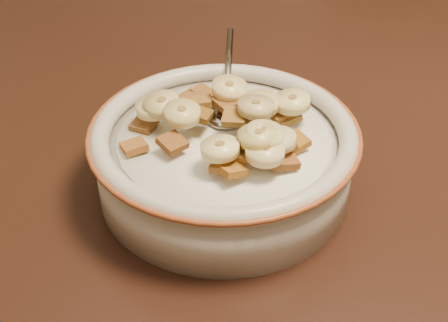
% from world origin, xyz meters
% --- Properties ---
extents(chair, '(0.53, 0.53, 1.04)m').
position_xyz_m(chair, '(-0.12, 0.73, 0.52)').
color(chair, black).
rests_on(chair, floor).
extents(cereal_bowl, '(0.22, 0.22, 0.05)m').
position_xyz_m(cereal_bowl, '(-0.25, -0.10, 0.78)').
color(cereal_bowl, beige).
rests_on(cereal_bowl, table).
extents(milk, '(0.19, 0.19, 0.00)m').
position_xyz_m(milk, '(-0.25, -0.10, 0.80)').
color(milk, white).
rests_on(milk, cereal_bowl).
extents(spoon, '(0.05, 0.06, 0.01)m').
position_xyz_m(spoon, '(-0.26, -0.06, 0.81)').
color(spoon, '#9C9C9C').
rests_on(spoon, cereal_bowl).
extents(cereal_square_0, '(0.02, 0.02, 0.01)m').
position_xyz_m(cereal_square_0, '(-0.29, -0.08, 0.82)').
color(cereal_square_0, brown).
rests_on(cereal_square_0, milk).
extents(cereal_square_1, '(0.03, 0.03, 0.01)m').
position_xyz_m(cereal_square_1, '(-0.32, -0.14, 0.81)').
color(cereal_square_1, '#9D561D').
rests_on(cereal_square_1, milk).
extents(cereal_square_2, '(0.03, 0.03, 0.01)m').
position_xyz_m(cereal_square_2, '(-0.19, -0.12, 0.81)').
color(cereal_square_2, brown).
rests_on(cereal_square_2, milk).
extents(cereal_square_3, '(0.02, 0.03, 0.01)m').
position_xyz_m(cereal_square_3, '(-0.23, -0.09, 0.82)').
color(cereal_square_3, brown).
rests_on(cereal_square_3, milk).
extents(cereal_square_4, '(0.02, 0.02, 0.01)m').
position_xyz_m(cereal_square_4, '(-0.21, -0.11, 0.82)').
color(cereal_square_4, brown).
rests_on(cereal_square_4, milk).
extents(cereal_square_5, '(0.02, 0.02, 0.01)m').
position_xyz_m(cereal_square_5, '(-0.20, -0.13, 0.81)').
color(cereal_square_5, brown).
rests_on(cereal_square_5, milk).
extents(cereal_square_6, '(0.03, 0.03, 0.01)m').
position_xyz_m(cereal_square_6, '(-0.22, -0.12, 0.82)').
color(cereal_square_6, brown).
rests_on(cereal_square_6, milk).
extents(cereal_square_7, '(0.03, 0.03, 0.01)m').
position_xyz_m(cereal_square_7, '(-0.21, -0.06, 0.82)').
color(cereal_square_7, '#925B1D').
rests_on(cereal_square_7, milk).
extents(cereal_square_8, '(0.03, 0.03, 0.01)m').
position_xyz_m(cereal_square_8, '(-0.20, -0.11, 0.82)').
color(cereal_square_8, brown).
rests_on(cereal_square_8, milk).
extents(cereal_square_9, '(0.02, 0.02, 0.01)m').
position_xyz_m(cereal_square_9, '(-0.24, -0.10, 0.83)').
color(cereal_square_9, brown).
rests_on(cereal_square_9, milk).
extents(cereal_square_10, '(0.02, 0.02, 0.01)m').
position_xyz_m(cereal_square_10, '(-0.32, -0.11, 0.81)').
color(cereal_square_10, '#986433').
rests_on(cereal_square_10, milk).
extents(cereal_square_11, '(0.03, 0.03, 0.01)m').
position_xyz_m(cereal_square_11, '(-0.29, -0.13, 0.82)').
color(cereal_square_11, brown).
rests_on(cereal_square_11, milk).
extents(cereal_square_12, '(0.03, 0.03, 0.01)m').
position_xyz_m(cereal_square_12, '(-0.23, -0.15, 0.82)').
color(cereal_square_12, brown).
rests_on(cereal_square_12, milk).
extents(cereal_square_13, '(0.02, 0.02, 0.01)m').
position_xyz_m(cereal_square_13, '(-0.26, -0.06, 0.82)').
color(cereal_square_13, brown).
rests_on(cereal_square_13, milk).
extents(cereal_square_14, '(0.03, 0.03, 0.01)m').
position_xyz_m(cereal_square_14, '(-0.21, -0.06, 0.81)').
color(cereal_square_14, olive).
rests_on(cereal_square_14, milk).
extents(cereal_square_15, '(0.03, 0.03, 0.01)m').
position_xyz_m(cereal_square_15, '(-0.26, -0.07, 0.82)').
color(cereal_square_15, brown).
rests_on(cereal_square_15, milk).
extents(cereal_square_16, '(0.02, 0.02, 0.01)m').
position_xyz_m(cereal_square_16, '(-0.28, -0.10, 0.82)').
color(cereal_square_16, brown).
rests_on(cereal_square_16, milk).
extents(cereal_square_17, '(0.03, 0.03, 0.01)m').
position_xyz_m(cereal_square_17, '(-0.27, -0.02, 0.81)').
color(cereal_square_17, brown).
rests_on(cereal_square_17, milk).
extents(cereal_square_18, '(0.03, 0.03, 0.01)m').
position_xyz_m(cereal_square_18, '(-0.28, -0.08, 0.82)').
color(cereal_square_18, '#8B5F1E').
rests_on(cereal_square_18, milk).
extents(cereal_square_19, '(0.02, 0.02, 0.01)m').
position_xyz_m(cereal_square_19, '(-0.24, -0.15, 0.81)').
color(cereal_square_19, '#955520').
rests_on(cereal_square_19, milk).
extents(cereal_square_20, '(0.03, 0.03, 0.01)m').
position_xyz_m(cereal_square_20, '(-0.19, -0.10, 0.81)').
color(cereal_square_20, '#8B5E19').
rests_on(cereal_square_20, milk).
extents(cereal_square_21, '(0.03, 0.03, 0.01)m').
position_xyz_m(cereal_square_21, '(-0.30, -0.06, 0.81)').
color(cereal_square_21, brown).
rests_on(cereal_square_21, milk).
extents(cereal_square_22, '(0.02, 0.02, 0.01)m').
position_xyz_m(cereal_square_22, '(-0.29, -0.04, 0.81)').
color(cereal_square_22, brown).
rests_on(cereal_square_22, milk).
extents(cereal_square_23, '(0.02, 0.02, 0.01)m').
position_xyz_m(cereal_square_23, '(-0.23, -0.13, 0.82)').
color(cereal_square_23, '#99601D').
rests_on(cereal_square_23, milk).
extents(banana_slice_0, '(0.04, 0.04, 0.01)m').
position_xyz_m(banana_slice_0, '(-0.24, -0.14, 0.83)').
color(banana_slice_0, '#FDE78A').
rests_on(banana_slice_0, milk).
extents(banana_slice_1, '(0.04, 0.04, 0.01)m').
position_xyz_m(banana_slice_1, '(-0.32, -0.10, 0.82)').
color(banana_slice_1, '#EFE192').
rests_on(banana_slice_1, milk).
extents(banana_slice_2, '(0.04, 0.04, 0.01)m').
position_xyz_m(banana_slice_2, '(-0.31, -0.10, 0.83)').
color(banana_slice_2, '#D3C886').
rests_on(banana_slice_2, milk).
extents(banana_slice_3, '(0.04, 0.04, 0.01)m').
position_xyz_m(banana_slice_3, '(-0.23, -0.07, 0.83)').
color(banana_slice_3, tan).
rests_on(banana_slice_3, milk).
extents(banana_slice_4, '(0.04, 0.04, 0.01)m').
position_xyz_m(banana_slice_4, '(-0.23, -0.09, 0.84)').
color(banana_slice_4, tan).
rests_on(banana_slice_4, milk).
extents(banana_slice_5, '(0.04, 0.04, 0.01)m').
position_xyz_m(banana_slice_5, '(-0.22, -0.13, 0.83)').
color(banana_slice_5, tan).
rests_on(banana_slice_5, milk).
extents(banana_slice_6, '(0.04, 0.04, 0.01)m').
position_xyz_m(banana_slice_6, '(-0.29, -0.11, 0.83)').
color(banana_slice_6, '#E9CB70').
rests_on(banana_slice_6, milk).
extents(banana_slice_7, '(0.04, 0.04, 0.01)m').
position_xyz_m(banana_slice_7, '(-0.26, -0.06, 0.83)').
color(banana_slice_7, '#FFE89B').
rests_on(banana_slice_7, milk).
extents(banana_slice_8, '(0.03, 0.03, 0.01)m').
position_xyz_m(banana_slice_8, '(-0.21, -0.12, 0.83)').
color(banana_slice_8, beige).
rests_on(banana_slice_8, milk).
extents(banana_slice_9, '(0.04, 0.04, 0.01)m').
position_xyz_m(banana_slice_9, '(-0.20, -0.11, 0.82)').
color(banana_slice_9, '#F6DD9D').
rests_on(banana_slice_9, milk).
extents(banana_slice_10, '(0.04, 0.04, 0.01)m').
position_xyz_m(banana_slice_10, '(-0.21, -0.13, 0.83)').
color(banana_slice_10, '#FEE191').
rests_on(banana_slice_10, milk).
extents(banana_slice_11, '(0.03, 0.03, 0.01)m').
position_xyz_m(banana_slice_11, '(-0.20, -0.06, 0.83)').
color(banana_slice_11, beige).
rests_on(banana_slice_11, milk).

